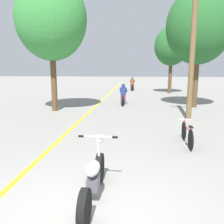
% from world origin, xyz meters
% --- Properties ---
extents(ground_plane, '(120.00, 120.00, 0.00)m').
position_xyz_m(ground_plane, '(0.00, 0.00, 0.00)').
color(ground_plane, gray).
extents(lane_stripe_center, '(0.14, 48.00, 0.01)m').
position_xyz_m(lane_stripe_center, '(-1.70, 12.56, 0.00)').
color(lane_stripe_center, yellow).
rests_on(lane_stripe_center, ground).
extents(utility_pole, '(1.10, 0.24, 5.94)m').
position_xyz_m(utility_pole, '(3.30, 7.81, 3.06)').
color(utility_pole, brown).
rests_on(utility_pole, ground).
extents(roadside_tree_right_near, '(3.79, 3.41, 6.92)m').
position_xyz_m(roadside_tree_right_near, '(4.39, 11.46, 4.73)').
color(roadside_tree_right_near, '#513A23').
rests_on(roadside_tree_right_near, ground).
extents(roadside_tree_right_far, '(3.08, 2.78, 6.11)m').
position_xyz_m(roadside_tree_right_far, '(3.96, 19.52, 4.31)').
color(roadside_tree_right_far, '#513A23').
rests_on(roadside_tree_right_far, ground).
extents(roadside_tree_left, '(3.80, 3.42, 7.12)m').
position_xyz_m(roadside_tree_left, '(-3.71, 9.42, 4.91)').
color(roadside_tree_left, '#513A23').
rests_on(roadside_tree_left, ground).
extents(motorcycle_foreground, '(0.79, 2.11, 1.06)m').
position_xyz_m(motorcycle_foreground, '(0.11, 0.60, 0.41)').
color(motorcycle_foreground, black).
rests_on(motorcycle_foreground, ground).
extents(motorcycle_rider_lead, '(0.50, 2.03, 1.37)m').
position_xyz_m(motorcycle_rider_lead, '(-0.01, 12.13, 0.51)').
color(motorcycle_rider_lead, black).
rests_on(motorcycle_rider_lead, ground).
extents(motorcycle_rider_far, '(0.50, 2.16, 1.41)m').
position_xyz_m(motorcycle_rider_far, '(0.39, 22.04, 0.53)').
color(motorcycle_rider_far, black).
rests_on(motorcycle_rider_far, ground).
extents(bicycle_parked, '(0.44, 1.66, 0.73)m').
position_xyz_m(bicycle_parked, '(2.46, 4.01, 0.34)').
color(bicycle_parked, black).
rests_on(bicycle_parked, ground).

